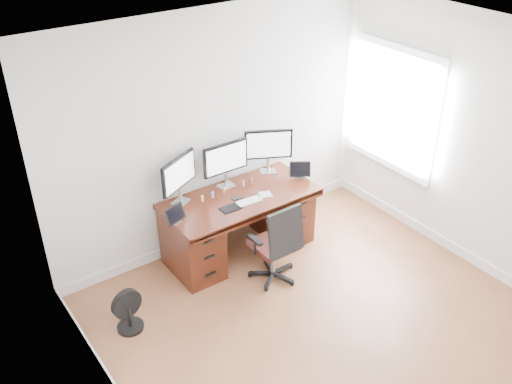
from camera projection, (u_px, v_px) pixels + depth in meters
ground at (349, 346)px, 5.31m from camera, size 4.50×4.50×0.00m
back_wall at (216, 132)px, 6.19m from camera, size 4.00×0.10×2.70m
right_wall at (500, 156)px, 5.69m from camera, size 0.10×4.50×2.70m
desk at (239, 222)px, 6.38m from camera, size 1.70×0.80×0.75m
office_chair at (276, 255)px, 6.00m from camera, size 0.54×0.50×0.94m
floor_fan at (128, 311)px, 5.41m from camera, size 0.31×0.26×0.45m
monitor_left at (179, 175)px, 5.91m from camera, size 0.51×0.28×0.53m
monitor_center at (226, 160)px, 6.20m from camera, size 0.55×0.14×0.53m
monitor_right at (268, 146)px, 6.49m from camera, size 0.50×0.29×0.53m
tablet_left at (176, 215)px, 5.70m from camera, size 0.25×0.14×0.19m
tablet_right at (301, 171)px, 6.51m from camera, size 0.24×0.19×0.19m
keyboard at (249, 201)px, 6.08m from camera, size 0.28×0.14×0.01m
trackpad at (265, 195)px, 6.21m from camera, size 0.17×0.17×0.01m
drawing_tablet at (231, 208)px, 5.97m from camera, size 0.22×0.14×0.01m
phone at (237, 198)px, 6.15m from camera, size 0.12×0.06×0.01m
figurine_yellow at (202, 198)px, 6.08m from camera, size 0.03×0.03×0.08m
figurine_blue at (213, 194)px, 6.14m from camera, size 0.03×0.03×0.08m
figurine_orange at (224, 190)px, 6.21m from camera, size 0.03×0.03×0.08m
figurine_pink at (243, 183)px, 6.34m from camera, size 0.03×0.03×0.08m
figurine_brown at (252, 180)px, 6.40m from camera, size 0.03×0.03×0.08m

